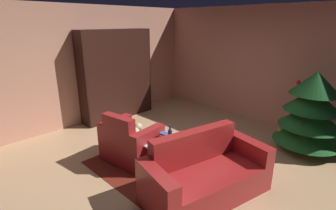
% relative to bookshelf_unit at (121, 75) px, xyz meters
% --- Properties ---
extents(ground_plane, '(6.82, 6.82, 0.00)m').
position_rel_bookshelf_unit_xyz_m(ground_plane, '(2.50, -0.77, -1.02)').
color(ground_plane, tan).
extents(wall_back, '(5.60, 0.06, 2.60)m').
position_rel_bookshelf_unit_xyz_m(wall_back, '(2.50, 2.10, 0.28)').
color(wall_back, tan).
rests_on(wall_back, ground).
extents(wall_left, '(0.06, 5.81, 2.60)m').
position_rel_bookshelf_unit_xyz_m(wall_left, '(-0.27, -0.77, 0.28)').
color(wall_left, tan).
rests_on(wall_left, ground).
extents(area_rug, '(2.32, 1.83, 0.01)m').
position_rel_bookshelf_unit_xyz_m(area_rug, '(2.51, -0.93, -1.01)').
color(area_rug, maroon).
rests_on(area_rug, ground).
extents(bookshelf_unit, '(0.40, 1.79, 2.08)m').
position_rel_bookshelf_unit_xyz_m(bookshelf_unit, '(0.00, 0.00, 0.00)').
color(bookshelf_unit, black).
rests_on(bookshelf_unit, ground).
extents(armchair_red, '(0.98, 0.78, 0.86)m').
position_rel_bookshelf_unit_xyz_m(armchair_red, '(1.89, -1.20, -0.71)').
color(armchair_red, maroon).
rests_on(armchair_red, ground).
extents(couch_red, '(1.13, 1.83, 0.84)m').
position_rel_bookshelf_unit_xyz_m(couch_red, '(3.31, -1.04, -0.73)').
color(couch_red, maroon).
rests_on(couch_red, ground).
extents(coffee_table, '(0.67, 0.67, 0.48)m').
position_rel_bookshelf_unit_xyz_m(coffee_table, '(2.40, -0.96, -0.59)').
color(coffee_table, black).
rests_on(coffee_table, ground).
extents(book_stack_on_table, '(0.22, 0.17, 0.11)m').
position_rel_bookshelf_unit_xyz_m(book_stack_on_table, '(2.46, -0.93, -0.48)').
color(book_stack_on_table, gray).
rests_on(book_stack_on_table, coffee_table).
extents(bottle_on_table, '(0.06, 0.06, 0.30)m').
position_rel_bookshelf_unit_xyz_m(bottle_on_table, '(2.59, -0.97, -0.42)').
color(bottle_on_table, navy).
rests_on(bottle_on_table, coffee_table).
extents(decorated_tree, '(1.14, 1.14, 1.45)m').
position_rel_bookshelf_unit_xyz_m(decorated_tree, '(3.84, 1.27, -0.29)').
color(decorated_tree, brown).
rests_on(decorated_tree, ground).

